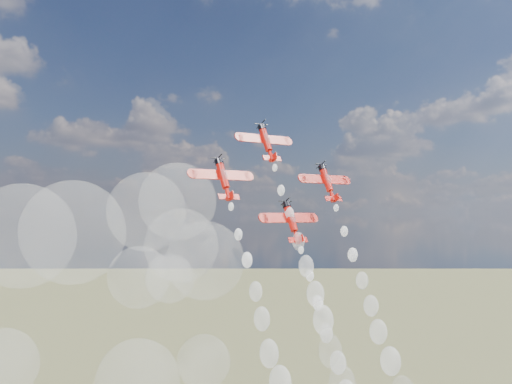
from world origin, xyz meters
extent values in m
cylinder|color=red|center=(-2.45, 13.69, 110.08)|extent=(1.59, 4.09, 6.00)
cylinder|color=black|center=(-2.45, 15.13, 112.92)|extent=(1.82, 2.14, 1.84)
cube|color=red|center=(-2.45, 14.20, 110.20)|extent=(13.88, 1.25, 2.14)
cube|color=white|center=(-6.20, 14.33, 110.14)|extent=(5.46, 0.31, 0.57)
cube|color=white|center=(1.30, 14.33, 110.14)|extent=(5.46, 0.31, 0.57)
cube|color=red|center=(-2.45, 11.23, 105.59)|extent=(5.00, 0.69, 1.18)
cube|color=red|center=(-2.45, 10.37, 105.77)|extent=(0.16, 2.39, 2.19)
ellipsoid|color=silver|center=(-2.45, 13.09, 110.26)|extent=(1.25, 2.27, 3.02)
cone|color=red|center=(-2.45, 11.74, 106.35)|extent=(1.59, 2.76, 3.36)
cylinder|color=red|center=(-16.83, 9.15, 101.10)|extent=(1.59, 4.09, 6.00)
cylinder|color=black|center=(-16.83, 10.59, 103.94)|extent=(1.82, 2.14, 1.84)
cube|color=red|center=(-16.83, 9.66, 101.23)|extent=(13.88, 1.25, 2.14)
cube|color=white|center=(-20.58, 9.78, 101.16)|extent=(5.46, 0.31, 0.57)
cube|color=white|center=(-13.07, 9.78, 101.16)|extent=(5.46, 0.31, 0.57)
cube|color=red|center=(-16.83, 6.68, 96.61)|extent=(5.00, 0.69, 1.18)
cube|color=red|center=(-16.83, 5.82, 96.80)|extent=(0.16, 2.39, 2.19)
ellipsoid|color=silver|center=(-16.83, 8.54, 101.28)|extent=(1.25, 2.27, 3.02)
cone|color=red|center=(-16.83, 7.19, 97.37)|extent=(1.59, 2.76, 3.36)
cylinder|color=red|center=(11.93, 9.15, 101.10)|extent=(1.59, 4.09, 6.00)
cylinder|color=black|center=(11.93, 10.59, 103.94)|extent=(1.82, 2.14, 1.84)
cube|color=red|center=(11.93, 9.66, 101.23)|extent=(13.88, 1.25, 2.14)
cube|color=white|center=(8.17, 9.78, 101.16)|extent=(5.46, 0.31, 0.57)
cube|color=white|center=(15.68, 9.78, 101.16)|extent=(5.46, 0.31, 0.57)
cube|color=red|center=(11.93, 6.68, 96.61)|extent=(5.00, 0.69, 1.18)
cube|color=red|center=(11.93, 5.82, 96.80)|extent=(0.16, 2.39, 2.19)
ellipsoid|color=silver|center=(11.93, 8.54, 101.28)|extent=(1.25, 2.27, 3.02)
cone|color=red|center=(11.93, 7.19, 97.37)|extent=(1.59, 2.76, 3.36)
cylinder|color=red|center=(-2.45, 4.60, 92.12)|extent=(1.59, 4.09, 6.00)
cylinder|color=black|center=(-2.45, 6.04, 94.96)|extent=(1.82, 2.14, 1.84)
cube|color=red|center=(-2.45, 5.11, 92.25)|extent=(13.88, 1.25, 2.14)
cube|color=white|center=(-6.20, 5.23, 92.19)|extent=(5.46, 0.31, 0.57)
cube|color=white|center=(1.30, 5.23, 92.19)|extent=(5.46, 0.31, 0.57)
cube|color=red|center=(-2.45, 2.13, 87.64)|extent=(5.00, 0.69, 1.18)
cube|color=red|center=(-2.45, 1.27, 87.82)|extent=(0.16, 2.39, 2.19)
ellipsoid|color=silver|center=(-2.45, 3.99, 92.30)|extent=(1.25, 2.27, 3.02)
cone|color=red|center=(-2.45, 2.65, 88.40)|extent=(1.59, 2.76, 3.36)
sphere|color=white|center=(-2.41, 10.26, 103.39)|extent=(1.03, 1.03, 1.03)
sphere|color=white|center=(-2.56, 7.80, 98.24)|extent=(1.44, 1.44, 1.44)
sphere|color=white|center=(-2.45, 5.07, 92.96)|extent=(1.86, 1.86, 1.86)
sphere|color=white|center=(-2.29, 2.18, 87.31)|extent=(2.28, 2.28, 2.28)
sphere|color=white|center=(-2.60, -0.69, 82.28)|extent=(2.70, 2.70, 2.70)
sphere|color=white|center=(-2.46, -3.40, 76.87)|extent=(3.12, 3.12, 3.12)
sphere|color=white|center=(-2.41, -5.69, 71.92)|extent=(3.53, 3.53, 3.53)
sphere|color=white|center=(-2.84, -8.26, 66.29)|extent=(3.95, 3.95, 3.95)
sphere|color=white|center=(-2.47, -11.13, 60.58)|extent=(4.37, 4.37, 4.37)
sphere|color=white|center=(-16.90, 5.81, 94.57)|extent=(1.03, 1.03, 1.03)
sphere|color=white|center=(-16.98, 2.99, 89.05)|extent=(1.44, 1.44, 1.44)
sphere|color=white|center=(-16.66, 0.42, 84.12)|extent=(1.86, 1.86, 1.86)
sphere|color=white|center=(-16.58, -2.41, 78.34)|extent=(2.28, 2.28, 2.28)
sphere|color=white|center=(-17.15, -5.22, 73.61)|extent=(2.70, 2.70, 2.70)
sphere|color=white|center=(-17.02, -7.27, 67.60)|extent=(3.12, 3.12, 3.12)
sphere|color=white|center=(-16.71, -10.21, 63.03)|extent=(3.53, 3.53, 3.53)
sphere|color=white|center=(11.92, 5.82, 94.46)|extent=(1.03, 1.03, 1.03)
sphere|color=white|center=(12.03, 3.30, 89.14)|extent=(1.44, 1.44, 1.44)
sphere|color=white|center=(11.94, 0.57, 83.99)|extent=(1.86, 1.86, 1.86)
sphere|color=white|center=(12.00, -2.24, 78.55)|extent=(2.28, 2.28, 2.28)
sphere|color=white|center=(11.67, -5.17, 73.44)|extent=(2.70, 2.70, 2.70)
sphere|color=white|center=(11.59, -7.31, 68.28)|extent=(3.12, 3.12, 3.12)
sphere|color=white|center=(11.88, -10.36, 62.73)|extent=(3.53, 3.53, 3.53)
sphere|color=white|center=(-2.42, 1.19, 85.54)|extent=(1.03, 1.03, 1.03)
sphere|color=white|center=(-2.32, -1.53, 80.41)|extent=(1.44, 1.44, 1.44)
sphere|color=white|center=(-2.47, -4.16, 75.13)|extent=(1.86, 1.86, 1.86)
sphere|color=white|center=(-2.54, -6.70, 69.51)|extent=(2.28, 2.28, 2.28)
sphere|color=white|center=(-2.20, -9.72, 64.30)|extent=(2.70, 2.70, 2.70)
sphere|color=white|center=(-57.56, 17.60, 66.41)|extent=(12.69, 12.69, 12.69)
sphere|color=white|center=(-43.89, 21.37, 89.51)|extent=(20.63, 20.63, 20.63)
sphere|color=white|center=(-19.74, 23.48, 95.88)|extent=(17.45, 17.45, 17.45)
sphere|color=white|center=(-50.66, 32.80, 88.60)|extent=(21.70, 21.70, 21.70)
sphere|color=white|center=(-21.85, 35.16, 93.59)|extent=(18.85, 18.85, 18.85)
sphere|color=white|center=(-17.68, 15.22, 61.67)|extent=(11.46, 11.46, 11.46)
sphere|color=white|center=(-13.18, 33.88, 85.39)|extent=(18.11, 18.11, 18.11)
sphere|color=white|center=(-33.43, 13.62, 60.44)|extent=(16.42, 16.42, 16.42)
sphere|color=white|center=(-32.84, 14.83, 80.54)|extent=(12.38, 12.38, 12.38)
sphere|color=white|center=(-10.67, 26.71, 82.06)|extent=(18.65, 18.65, 18.65)
sphere|color=white|center=(-26.62, 13.66, 80.04)|extent=(10.07, 10.07, 10.07)
camera|label=1|loc=(-82.66, -95.96, 93.31)|focal=42.00mm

